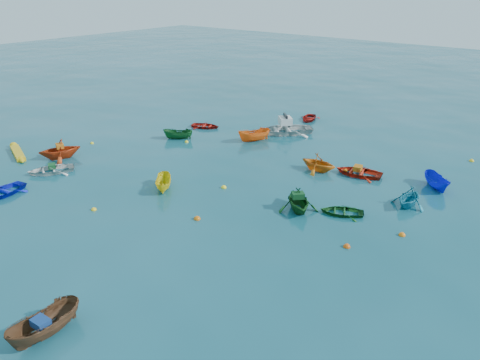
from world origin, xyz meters
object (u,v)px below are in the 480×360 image
Objects in this scene: kayak_yellow at (18,155)px; dinghy_white_near at (51,173)px; motorboat_white at (285,133)px; dinghy_blue_sw at (3,195)px.

dinghy_white_near is at bearing -74.23° from kayak_yellow.
motorboat_white reaches higher than kayak_yellow.
dinghy_blue_sw is 0.73× the size of kayak_yellow.
dinghy_blue_sw reaches higher than kayak_yellow.
kayak_yellow is (-5.97, 4.15, 0.00)m from dinghy_blue_sw.
kayak_yellow is 0.87× the size of motorboat_white.
dinghy_blue_sw is 7.27m from kayak_yellow.
dinghy_blue_sw is at bearing -105.35° from kayak_yellow.
dinghy_white_near reaches higher than kayak_yellow.
dinghy_white_near reaches higher than dinghy_blue_sw.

